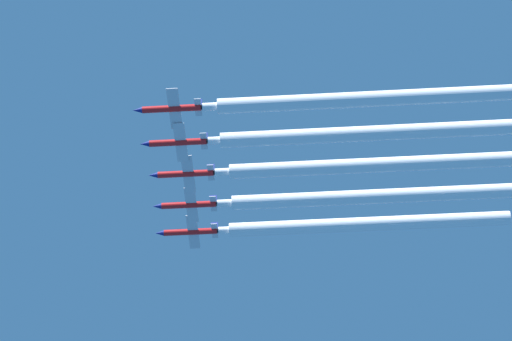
{
  "coord_description": "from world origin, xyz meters",
  "views": [
    {
      "loc": [
        -123.97,
        -21.35,
        2.7
      ],
      "look_at": [
        -0.3,
        -14.01,
        154.13
      ],
      "focal_mm": 71.7,
      "sensor_mm": 36.0,
      "label": 1
    }
  ],
  "objects_px": {
    "jet_far_right": "(189,232)",
    "jet_inner_right": "(187,205)",
    "jet_center": "(184,174)",
    "jet_inner_left": "(176,142)",
    "jet_far_left": "(170,109)"
  },
  "relations": [
    {
      "from": "jet_far_right",
      "to": "jet_inner_right",
      "type": "bearing_deg",
      "value": -177.02
    },
    {
      "from": "jet_center",
      "to": "jet_inner_right",
      "type": "distance_m",
      "value": 8.09
    },
    {
      "from": "jet_inner_left",
      "to": "jet_center",
      "type": "relative_size",
      "value": 1.0
    },
    {
      "from": "jet_center",
      "to": "jet_far_left",
      "type": "bearing_deg",
      "value": 176.38
    },
    {
      "from": "jet_inner_left",
      "to": "jet_far_right",
      "type": "bearing_deg",
      "value": -0.02
    },
    {
      "from": "jet_center",
      "to": "jet_inner_right",
      "type": "height_order",
      "value": "jet_inner_right"
    },
    {
      "from": "jet_far_left",
      "to": "jet_inner_left",
      "type": "xyz_separation_m",
      "value": [
        7.62,
        -0.36,
        -0.28
      ]
    },
    {
      "from": "jet_inner_right",
      "to": "jet_far_right",
      "type": "distance_m",
      "value": 7.34
    },
    {
      "from": "jet_center",
      "to": "jet_far_right",
      "type": "distance_m",
      "value": 15.42
    },
    {
      "from": "jet_far_left",
      "to": "jet_inner_left",
      "type": "height_order",
      "value": "jet_far_left"
    },
    {
      "from": "jet_center",
      "to": "jet_inner_right",
      "type": "xyz_separation_m",
      "value": [
        8.08,
        0.23,
        0.15
      ]
    },
    {
      "from": "jet_far_left",
      "to": "jet_inner_right",
      "type": "bearing_deg",
      "value": -1.82
    },
    {
      "from": "jet_far_left",
      "to": "jet_inner_right",
      "type": "relative_size",
      "value": 1.0
    },
    {
      "from": "jet_inner_left",
      "to": "jet_center",
      "type": "height_order",
      "value": "jet_center"
    },
    {
      "from": "jet_far_left",
      "to": "jet_inner_right",
      "type": "distance_m",
      "value": 23.57
    }
  ]
}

